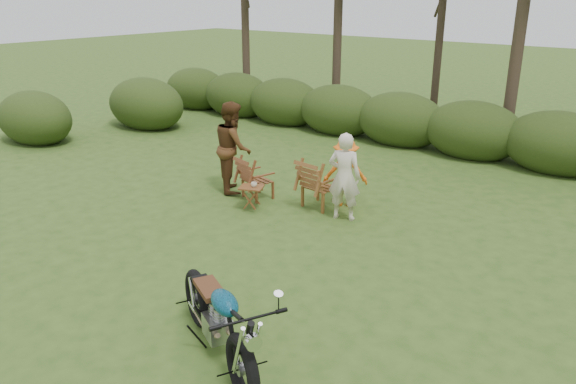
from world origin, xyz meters
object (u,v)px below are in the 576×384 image
Objects in this scene: motorcycle at (219,353)px; lawn_chair_left at (258,198)px; child at (344,204)px; adult_a at (343,218)px; side_table at (252,198)px; lawn_chair_right at (320,207)px; adult_b at (235,190)px; cup at (254,185)px.

lawn_chair_left is at bearing 151.91° from motorcycle.
adult_a is at bearing 87.90° from child.
side_table reaches higher than lawn_chair_left.
side_table is 1.77m from adult_a.
lawn_chair_right is 1.11× the size of lawn_chair_left.
lawn_chair_left is (-1.27, -0.37, 0.00)m from lawn_chair_right.
side_table is at bearing 51.59° from lawn_chair_right.
adult_a is (0.67, -0.23, 0.00)m from lawn_chair_right.
adult_b is (-1.97, -0.31, 0.00)m from lawn_chair_right.
lawn_chair_left is 0.83m from cup.
motorcycle is 4.85m from lawn_chair_right.
cup is 0.07× the size of adult_a.
child is at bearing -139.96° from lawn_chair_left.
lawn_chair_left is 0.47× the size of adult_b.
motorcycle is 4.43m from adult_a.
lawn_chair_right is 2.00m from adult_b.
lawn_chair_left is 0.54× the size of adult_a.
adult_a is at bearing 23.58° from cup.
cup reaches higher than lawn_chair_right.
cup is (0.38, -0.53, 0.51)m from lawn_chair_left.
lawn_chair_right reaches higher than lawn_chair_left.
lawn_chair_left is 0.66× the size of child.
lawn_chair_right is at bearing -149.44° from lawn_chair_left.
side_table is 0.25× the size of adult_b.
adult_b is 2.38m from child.
side_table is 0.28m from cup.
lawn_chair_right is 0.60× the size of adult_a.
side_table is (-0.94, -0.93, 0.23)m from lawn_chair_right.
motorcycle is at bearing 174.31° from adult_b.
cup is 0.09× the size of child.
child is at bearing -121.07° from lawn_chair_right.
lawn_chair_right is 0.52× the size of adult_b.
lawn_chair_left is at bearing 23.24° from lawn_chair_right.
lawn_chair_left is 1.75m from child.
adult_b reaches higher than lawn_chair_right.
adult_b is (-1.04, 0.62, -0.23)m from side_table.
lawn_chair_right is 0.73× the size of child.
cup is at bearing 152.01° from motorcycle.
adult_a is 0.72m from child.
motorcycle is 1.64× the size of child.
lawn_chair_left is at bearing -14.37° from adult_a.
adult_b is (-2.64, -0.09, 0.00)m from adult_a.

